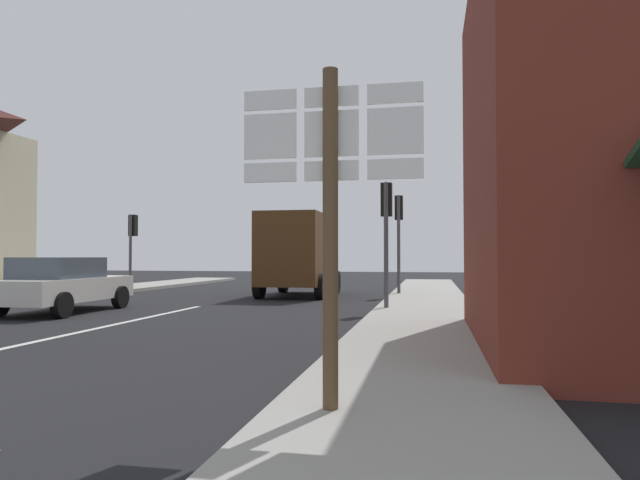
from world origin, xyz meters
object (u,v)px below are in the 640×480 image
at_px(sedan_far, 62,284).
at_px(route_sign_post, 331,201).
at_px(delivery_truck, 299,252).
at_px(traffic_light_far_left, 132,235).
at_px(traffic_light_near_right, 386,216).
at_px(traffic_light_far_right, 399,222).

height_order(sedan_far, route_sign_post, route_sign_post).
height_order(delivery_truck, traffic_light_far_left, traffic_light_far_left).
bearing_deg(route_sign_post, sedan_far, 136.24).
bearing_deg(delivery_truck, sedan_far, -123.27).
height_order(traffic_light_near_right, traffic_light_far_right, traffic_light_far_right).
xyz_separation_m(delivery_truck, route_sign_post, (4.00, -15.62, 0.35)).
xyz_separation_m(sedan_far, delivery_truck, (4.75, 7.24, 0.89)).
xyz_separation_m(delivery_truck, traffic_light_far_right, (3.72, 0.48, 1.13)).
distance_m(delivery_truck, traffic_light_far_right, 3.91).
height_order(route_sign_post, traffic_light_far_left, traffic_light_far_left).
bearing_deg(delivery_truck, traffic_light_far_right, 7.31).
bearing_deg(traffic_light_near_right, traffic_light_far_left, 149.51).
relative_size(sedan_far, traffic_light_far_left, 1.30).
relative_size(delivery_truck, route_sign_post, 1.57).
bearing_deg(traffic_light_far_right, traffic_light_near_right, -90.00).
xyz_separation_m(sedan_far, traffic_light_near_right, (8.47, 1.78, 1.81)).
height_order(sedan_far, traffic_light_near_right, traffic_light_near_right).
relative_size(delivery_truck, traffic_light_near_right, 1.44).
distance_m(sedan_far, traffic_light_far_right, 11.64).
bearing_deg(sedan_far, delivery_truck, 56.73).
bearing_deg(sedan_far, traffic_light_near_right, 11.90).
distance_m(sedan_far, delivery_truck, 8.71).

